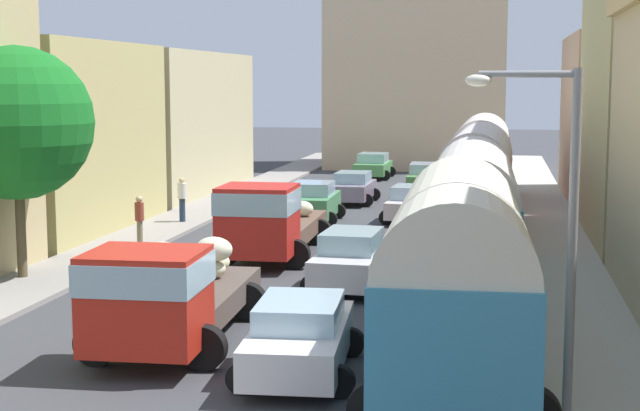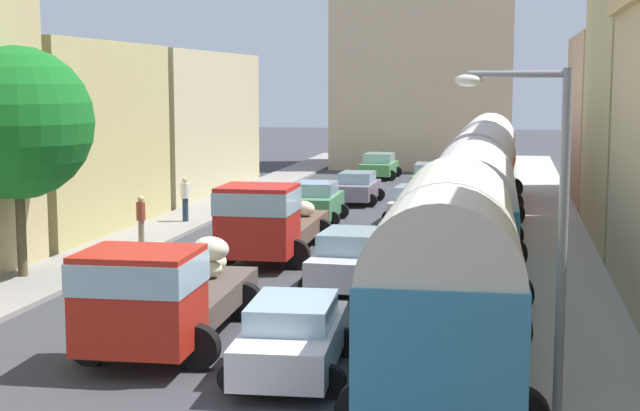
{
  "view_description": "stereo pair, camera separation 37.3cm",
  "coord_description": "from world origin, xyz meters",
  "px_view_note": "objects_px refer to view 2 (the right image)",
  "views": [
    {
      "loc": [
        5.26,
        -10.71,
        5.65
      ],
      "look_at": [
        0.0,
        17.68,
        1.89
      ],
      "focal_mm": 53.9,
      "sensor_mm": 36.0,
      "label": 1
    },
    {
      "loc": [
        5.62,
        -10.64,
        5.65
      ],
      "look_at": [
        0.0,
        17.68,
        1.89
      ],
      "focal_mm": 53.9,
      "sensor_mm": 36.0,
      "label": 2
    }
  ],
  "objects_px": {
    "parked_bus_1": "(470,210)",
    "cargo_truck_0": "(162,291)",
    "cargo_truck_1": "(268,220)",
    "car_0": "(316,202)",
    "car_5": "(413,204)",
    "pedestrian_3": "(185,198)",
    "car_6": "(431,179)",
    "pedestrian_0": "(141,219)",
    "parked_bus_3": "(487,156)",
    "parked_bus_2": "(481,176)",
    "car_1": "(357,188)",
    "streetlamp_near": "(546,210)",
    "parked_bus_0": "(449,273)",
    "car_2": "(379,166)",
    "car_3": "(293,336)",
    "car_4": "(350,260)"
  },
  "relations": [
    {
      "from": "car_1",
      "to": "car_3",
      "type": "relative_size",
      "value": 0.87
    },
    {
      "from": "car_0",
      "to": "car_3",
      "type": "relative_size",
      "value": 0.87
    },
    {
      "from": "car_6",
      "to": "streetlamp_near",
      "type": "distance_m",
      "value": 31.85
    },
    {
      "from": "cargo_truck_1",
      "to": "car_0",
      "type": "relative_size",
      "value": 1.96
    },
    {
      "from": "parked_bus_1",
      "to": "streetlamp_near",
      "type": "relative_size",
      "value": 1.53
    },
    {
      "from": "car_3",
      "to": "parked_bus_1",
      "type": "bearing_deg",
      "value": 70.62
    },
    {
      "from": "streetlamp_near",
      "to": "car_6",
      "type": "bearing_deg",
      "value": 98.0
    },
    {
      "from": "car_4",
      "to": "streetlamp_near",
      "type": "distance_m",
      "value": 11.04
    },
    {
      "from": "parked_bus_3",
      "to": "cargo_truck_0",
      "type": "xyz_separation_m",
      "value": [
        -6.06,
        -25.44,
        -0.97
      ]
    },
    {
      "from": "car_5",
      "to": "pedestrian_0",
      "type": "relative_size",
      "value": 2.03
    },
    {
      "from": "cargo_truck_0",
      "to": "cargo_truck_1",
      "type": "distance_m",
      "value": 10.27
    },
    {
      "from": "parked_bus_0",
      "to": "car_1",
      "type": "height_order",
      "value": "parked_bus_0"
    },
    {
      "from": "parked_bus_3",
      "to": "pedestrian_0",
      "type": "relative_size",
      "value": 5.14
    },
    {
      "from": "car_5",
      "to": "pedestrian_3",
      "type": "distance_m",
      "value": 9.13
    },
    {
      "from": "parked_bus_0",
      "to": "car_0",
      "type": "distance_m",
      "value": 21.43
    },
    {
      "from": "car_5",
      "to": "streetlamp_near",
      "type": "bearing_deg",
      "value": -78.98
    },
    {
      "from": "parked_bus_3",
      "to": "pedestrian_0",
      "type": "height_order",
      "value": "parked_bus_3"
    },
    {
      "from": "car_2",
      "to": "pedestrian_0",
      "type": "height_order",
      "value": "pedestrian_0"
    },
    {
      "from": "pedestrian_3",
      "to": "pedestrian_0",
      "type": "bearing_deg",
      "value": -85.23
    },
    {
      "from": "car_5",
      "to": "car_6",
      "type": "relative_size",
      "value": 0.93
    },
    {
      "from": "parked_bus_1",
      "to": "parked_bus_3",
      "type": "relative_size",
      "value": 0.94
    },
    {
      "from": "cargo_truck_1",
      "to": "pedestrian_0",
      "type": "height_order",
      "value": "cargo_truck_1"
    },
    {
      "from": "car_1",
      "to": "car_5",
      "type": "relative_size",
      "value": 1.0
    },
    {
      "from": "parked_bus_1",
      "to": "cargo_truck_0",
      "type": "xyz_separation_m",
      "value": [
        -6.06,
        -7.44,
        -0.88
      ]
    },
    {
      "from": "cargo_truck_1",
      "to": "parked_bus_2",
      "type": "bearing_deg",
      "value": 44.04
    },
    {
      "from": "car_3",
      "to": "pedestrian_3",
      "type": "xyz_separation_m",
      "value": [
        -8.5,
        18.19,
        0.32
      ]
    },
    {
      "from": "car_3",
      "to": "pedestrian_0",
      "type": "height_order",
      "value": "pedestrian_0"
    },
    {
      "from": "car_2",
      "to": "cargo_truck_1",
      "type": "bearing_deg",
      "value": -89.86
    },
    {
      "from": "parked_bus_0",
      "to": "cargo_truck_1",
      "type": "xyz_separation_m",
      "value": [
        -6.39,
        11.82,
        -0.89
      ]
    },
    {
      "from": "car_5",
      "to": "car_0",
      "type": "bearing_deg",
      "value": -167.52
    },
    {
      "from": "parked_bus_1",
      "to": "streetlamp_near",
      "type": "bearing_deg",
      "value": -81.01
    },
    {
      "from": "parked_bus_0",
      "to": "car_2",
      "type": "height_order",
      "value": "parked_bus_0"
    },
    {
      "from": "parked_bus_1",
      "to": "cargo_truck_0",
      "type": "bearing_deg",
      "value": -129.16
    },
    {
      "from": "car_4",
      "to": "car_6",
      "type": "bearing_deg",
      "value": 88.97
    },
    {
      "from": "cargo_truck_1",
      "to": "pedestrian_3",
      "type": "bearing_deg",
      "value": 126.9
    },
    {
      "from": "pedestrian_0",
      "to": "car_5",
      "type": "bearing_deg",
      "value": 45.5
    },
    {
      "from": "car_3",
      "to": "car_6",
      "type": "relative_size",
      "value": 1.07
    },
    {
      "from": "car_0",
      "to": "parked_bus_3",
      "type": "bearing_deg",
      "value": 45.26
    },
    {
      "from": "car_4",
      "to": "pedestrian_0",
      "type": "distance_m",
      "value": 9.03
    },
    {
      "from": "car_2",
      "to": "car_3",
      "type": "relative_size",
      "value": 0.89
    },
    {
      "from": "parked_bus_2",
      "to": "streetlamp_near",
      "type": "bearing_deg",
      "value": -85.18
    },
    {
      "from": "pedestrian_0",
      "to": "pedestrian_3",
      "type": "height_order",
      "value": "pedestrian_3"
    },
    {
      "from": "car_0",
      "to": "streetlamp_near",
      "type": "relative_size",
      "value": 0.64
    },
    {
      "from": "parked_bus_2",
      "to": "parked_bus_3",
      "type": "bearing_deg",
      "value": 90.0
    },
    {
      "from": "car_6",
      "to": "pedestrian_0",
      "type": "height_order",
      "value": "pedestrian_0"
    },
    {
      "from": "car_5",
      "to": "car_6",
      "type": "height_order",
      "value": "car_6"
    },
    {
      "from": "car_1",
      "to": "parked_bus_3",
      "type": "bearing_deg",
      "value": 4.53
    },
    {
      "from": "parked_bus_2",
      "to": "cargo_truck_0",
      "type": "distance_m",
      "value": 17.55
    },
    {
      "from": "cargo_truck_0",
      "to": "car_1",
      "type": "relative_size",
      "value": 1.79
    },
    {
      "from": "streetlamp_near",
      "to": "car_2",
      "type": "bearing_deg",
      "value": 101.58
    }
  ]
}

